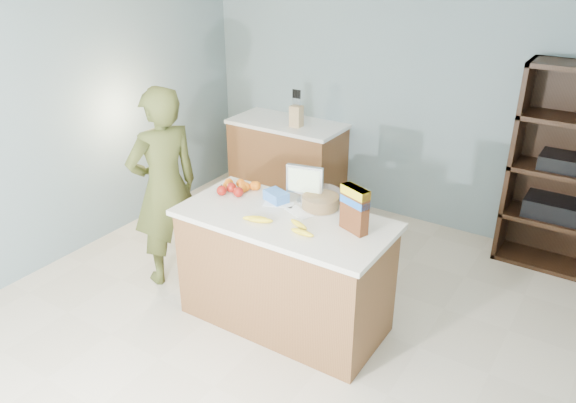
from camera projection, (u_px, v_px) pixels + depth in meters
The scene contains 15 objects.
floor at pixel (262, 341), 4.14m from camera, with size 4.50×5.00×0.02m, color beige.
walls at pixel (257, 126), 3.43m from camera, with size 4.52×5.02×2.51m.
counter_peninsula at pixel (284, 275), 4.19m from camera, with size 1.56×0.76×0.90m.
back_cabinet at pixel (287, 161), 6.20m from camera, with size 1.24×0.62×0.90m.
shelving_unit at pixel (567, 174), 4.79m from camera, with size 0.90×0.40×1.80m.
person at pixel (165, 188), 4.58m from camera, with size 0.62×0.40×1.69m, color #43481E.
knife_block at pixel (296, 115), 5.82m from camera, with size 0.12×0.10×0.31m.
envelopes at pixel (289, 208), 4.10m from camera, with size 0.45×0.22×0.00m.
bananas at pixel (279, 224), 3.84m from camera, with size 0.56×0.20×0.04m.
apples at pixel (230, 190), 4.30m from camera, with size 0.20×0.16×0.08m.
oranges at pixel (243, 186), 4.39m from camera, with size 0.29×0.19×0.07m.
blue_carton at pixel (276, 196), 4.20m from camera, with size 0.18×0.12×0.08m, color blue.
salad_bowl at pixel (320, 200), 4.09m from camera, with size 0.30×0.30×0.13m.
tv at pixel (305, 182), 4.15m from camera, with size 0.28×0.12×0.28m.
cereal_box at pixel (355, 206), 3.71m from camera, with size 0.23×0.15×0.32m.
Camera 1 is at (1.95, -2.67, 2.70)m, focal length 35.00 mm.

